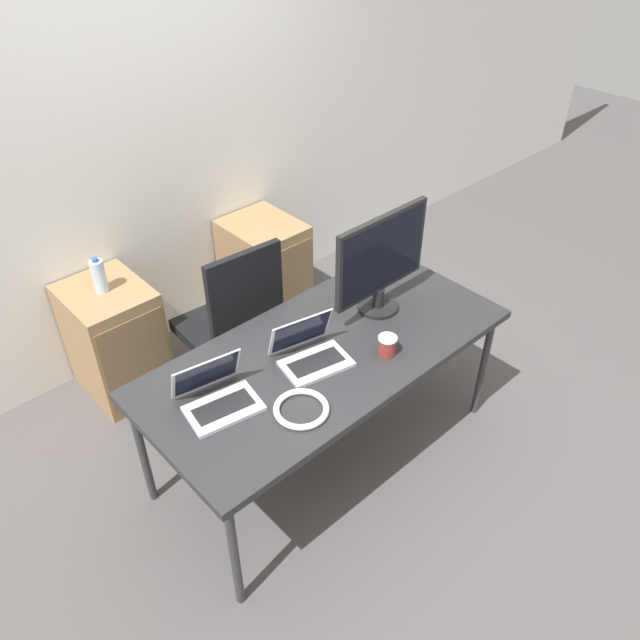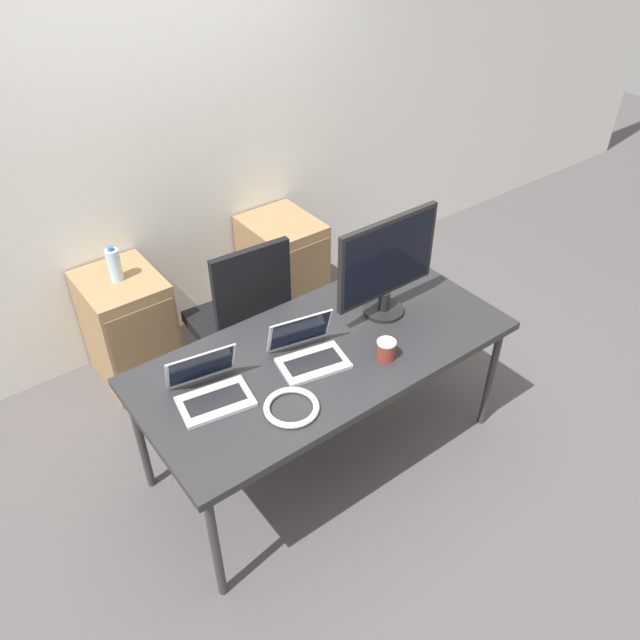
{
  "view_description": "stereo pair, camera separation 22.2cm",
  "coord_description": "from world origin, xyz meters",
  "px_view_note": "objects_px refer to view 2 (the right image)",
  "views": [
    {
      "loc": [
        -1.57,
        -1.66,
        2.66
      ],
      "look_at": [
        0.0,
        0.04,
        0.88
      ],
      "focal_mm": 35.0,
      "sensor_mm": 36.0,
      "label": 1
    },
    {
      "loc": [
        -1.4,
        -1.8,
        2.66
      ],
      "look_at": [
        0.0,
        0.04,
        0.88
      ],
      "focal_mm": 35.0,
      "sensor_mm": 36.0,
      "label": 2
    }
  ],
  "objects_px": {
    "office_chair": "(242,334)",
    "water_bottle": "(114,265)",
    "laptop_right": "(309,352)",
    "cabinet_left": "(129,328)",
    "laptop_left": "(211,389)",
    "cable_coil": "(292,407)",
    "cabinet_right": "(283,267)",
    "monitor": "(387,264)",
    "coffee_cup_brown": "(386,350)"
  },
  "relations": [
    {
      "from": "office_chair",
      "to": "water_bottle",
      "type": "distance_m",
      "value": 0.81
    },
    {
      "from": "laptop_right",
      "to": "water_bottle",
      "type": "bearing_deg",
      "value": 109.27
    },
    {
      "from": "cabinet_left",
      "to": "laptop_left",
      "type": "height_order",
      "value": "laptop_left"
    },
    {
      "from": "cable_coil",
      "to": "laptop_right",
      "type": "bearing_deg",
      "value": 41.04
    },
    {
      "from": "cabinet_right",
      "to": "monitor",
      "type": "xyz_separation_m",
      "value": [
        -0.15,
        -1.16,
        0.67
      ]
    },
    {
      "from": "laptop_left",
      "to": "laptop_right",
      "type": "height_order",
      "value": "laptop_right"
    },
    {
      "from": "laptop_left",
      "to": "laptop_right",
      "type": "bearing_deg",
      "value": -6.47
    },
    {
      "from": "water_bottle",
      "to": "cabinet_right",
      "type": "bearing_deg",
      "value": -0.11
    },
    {
      "from": "cabinet_left",
      "to": "cabinet_right",
      "type": "height_order",
      "value": "same"
    },
    {
      "from": "laptop_left",
      "to": "coffee_cup_brown",
      "type": "height_order",
      "value": "laptop_left"
    },
    {
      "from": "water_bottle",
      "to": "monitor",
      "type": "bearing_deg",
      "value": -50.45
    },
    {
      "from": "laptop_left",
      "to": "monitor",
      "type": "relative_size",
      "value": 0.58
    },
    {
      "from": "coffee_cup_brown",
      "to": "monitor",
      "type": "bearing_deg",
      "value": 49.78
    },
    {
      "from": "water_bottle",
      "to": "cable_coil",
      "type": "xyz_separation_m",
      "value": [
        0.18,
        -1.45,
        -0.05
      ]
    },
    {
      "from": "office_chair",
      "to": "coffee_cup_brown",
      "type": "height_order",
      "value": "office_chair"
    },
    {
      "from": "cabinet_left",
      "to": "monitor",
      "type": "relative_size",
      "value": 1.18
    },
    {
      "from": "laptop_left",
      "to": "coffee_cup_brown",
      "type": "xyz_separation_m",
      "value": [
        0.78,
        -0.26,
        0.0
      ]
    },
    {
      "from": "office_chair",
      "to": "monitor",
      "type": "relative_size",
      "value": 1.76
    },
    {
      "from": "water_bottle",
      "to": "laptop_right",
      "type": "distance_m",
      "value": 1.31
    },
    {
      "from": "laptop_left",
      "to": "cable_coil",
      "type": "bearing_deg",
      "value": -49.27
    },
    {
      "from": "laptop_left",
      "to": "cable_coil",
      "type": "height_order",
      "value": "laptop_left"
    },
    {
      "from": "laptop_left",
      "to": "monitor",
      "type": "distance_m",
      "value": 1.05
    },
    {
      "from": "water_bottle",
      "to": "laptop_right",
      "type": "relative_size",
      "value": 0.59
    },
    {
      "from": "water_bottle",
      "to": "coffee_cup_brown",
      "type": "bearing_deg",
      "value": -63.2
    },
    {
      "from": "cabinet_left",
      "to": "laptop_left",
      "type": "relative_size",
      "value": 2.04
    },
    {
      "from": "cabinet_left",
      "to": "laptop_left",
      "type": "distance_m",
      "value": 1.25
    },
    {
      "from": "water_bottle",
      "to": "cable_coil",
      "type": "bearing_deg",
      "value": -82.89
    },
    {
      "from": "office_chair",
      "to": "cabinet_right",
      "type": "bearing_deg",
      "value": 38.2
    },
    {
      "from": "monitor",
      "to": "cable_coil",
      "type": "height_order",
      "value": "monitor"
    },
    {
      "from": "cabinet_left",
      "to": "laptop_right",
      "type": "height_order",
      "value": "laptop_right"
    },
    {
      "from": "laptop_left",
      "to": "cable_coil",
      "type": "distance_m",
      "value": 0.36
    },
    {
      "from": "laptop_right",
      "to": "cabinet_left",
      "type": "bearing_deg",
      "value": 109.31
    },
    {
      "from": "cabinet_left",
      "to": "laptop_left",
      "type": "xyz_separation_m",
      "value": [
        -0.05,
        -1.18,
        0.43
      ]
    },
    {
      "from": "cabinet_right",
      "to": "coffee_cup_brown",
      "type": "height_order",
      "value": "coffee_cup_brown"
    },
    {
      "from": "laptop_left",
      "to": "laptop_right",
      "type": "xyz_separation_m",
      "value": [
        0.49,
        -0.06,
        0.0
      ]
    },
    {
      "from": "water_bottle",
      "to": "coffee_cup_brown",
      "type": "distance_m",
      "value": 1.62
    },
    {
      "from": "cabinet_left",
      "to": "monitor",
      "type": "height_order",
      "value": "monitor"
    },
    {
      "from": "office_chair",
      "to": "laptop_right",
      "type": "height_order",
      "value": "office_chair"
    },
    {
      "from": "office_chair",
      "to": "laptop_right",
      "type": "relative_size",
      "value": 3.01
    },
    {
      "from": "cabinet_left",
      "to": "cable_coil",
      "type": "height_order",
      "value": "cable_coil"
    },
    {
      "from": "cabinet_right",
      "to": "water_bottle",
      "type": "xyz_separation_m",
      "value": [
        -1.11,
        0.0,
        0.45
      ]
    },
    {
      "from": "coffee_cup_brown",
      "to": "cable_coil",
      "type": "xyz_separation_m",
      "value": [
        -0.55,
        -0.01,
        -0.03
      ]
    },
    {
      "from": "cable_coil",
      "to": "water_bottle",
      "type": "bearing_deg",
      "value": 97.11
    },
    {
      "from": "cabinet_left",
      "to": "cable_coil",
      "type": "xyz_separation_m",
      "value": [
        0.18,
        -1.45,
        0.39
      ]
    },
    {
      "from": "laptop_right",
      "to": "coffee_cup_brown",
      "type": "distance_m",
      "value": 0.36
    },
    {
      "from": "office_chair",
      "to": "laptop_left",
      "type": "height_order",
      "value": "office_chair"
    },
    {
      "from": "cabinet_right",
      "to": "office_chair",
      "type": "bearing_deg",
      "value": -141.8
    },
    {
      "from": "water_bottle",
      "to": "coffee_cup_brown",
      "type": "xyz_separation_m",
      "value": [
        0.73,
        -1.44,
        -0.02
      ]
    },
    {
      "from": "laptop_right",
      "to": "monitor",
      "type": "xyz_separation_m",
      "value": [
        0.53,
        0.07,
        0.24
      ]
    },
    {
      "from": "office_chair",
      "to": "water_bottle",
      "type": "xyz_separation_m",
      "value": [
        -0.49,
        0.5,
        0.41
      ]
    }
  ]
}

